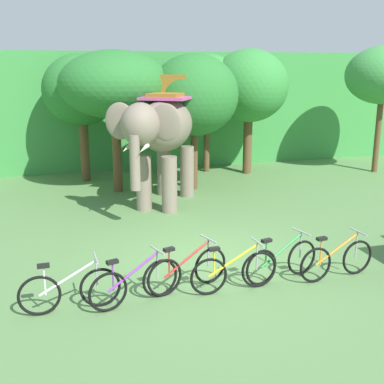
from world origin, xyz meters
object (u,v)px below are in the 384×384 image
Objects in this scene: bike_white at (70,290)px; bike_red at (188,270)px; tree_far_right at (207,91)px; bike_yellow at (234,271)px; bike_purple at (135,283)px; tree_left at (194,95)px; tree_center_right at (383,76)px; bike_orange at (337,260)px; bike_green at (282,261)px; tree_far_left at (114,85)px; tree_center at (249,86)px; elephant at (162,132)px; tree_right at (81,91)px.

bike_red is (2.13, 0.24, 0.00)m from bike_white.
bike_yellow is (-2.66, -10.11, -2.72)m from tree_far_right.
bike_purple is 1.84m from bike_yellow.
tree_far_right is 2.71× the size of bike_red.
tree_left is at bearing 66.69° from bike_purple.
bike_red is (-2.22, -7.27, -2.72)m from tree_left.
bike_yellow is at bearing -20.36° from bike_red.
bike_orange is at bearing -129.72° from tree_center_right.
tree_far_right is (1.24, 2.54, -0.00)m from tree_left.
bike_purple is at bearing -2.51° from bike_white.
bike_orange is (0.70, -7.59, -2.72)m from tree_left.
bike_green is at bearing -92.78° from tree_left.
bike_white is at bearing 177.49° from bike_purple.
tree_far_right is at bearing 70.56° from bike_red.
tree_left is 0.99× the size of tree_far_right.
bike_white and bike_orange have the same top height.
bike_green is 1.08m from bike_orange.
tree_center_right is 14.00m from bike_purple.
tree_far_left reaches higher than tree_left.
bike_orange is (2.92, -0.32, 0.00)m from bike_red.
bike_green is at bearing -99.18° from tree_far_right.
tree_left reaches higher than bike_purple.
tree_center is 11.47m from bike_purple.
tree_left is 0.93× the size of tree_center_right.
bike_red is at bearing 159.64° from bike_yellow.
bike_white is 1.09m from bike_purple.
tree_center is 2.73× the size of bike_orange.
tree_far_right is 2.61× the size of bike_yellow.
tree_far_right is 0.94× the size of tree_center_right.
tree_center_right is 2.85× the size of bike_green.
tree_right is at bearing 116.57° from elephant.
tree_right reaches higher than bike_green.
tree_far_right is 0.96× the size of tree_center.
tree_left is 2.65× the size of bike_green.
tree_far_right is at bearing 29.56° from tree_far_left.
tree_far_left reaches higher than bike_orange.
elephant is at bearing 109.95° from bike_orange.
tree_left is at bearing 79.35° from bike_yellow.
tree_right is 0.96× the size of tree_center.
tree_left is 2.40m from elephant.
bike_white is at bearing -95.38° from tree_right.
bike_orange is (-0.55, -10.13, -2.72)m from tree_far_right.
tree_center reaches higher than elephant.
tree_left reaches higher than bike_green.
bike_purple is 0.99× the size of bike_green.
bike_white is (-2.90, -5.82, -1.82)m from elephant.
tree_far_left reaches higher than bike_purple.
tree_center is at bearing 66.52° from bike_yellow.
bike_yellow is (0.80, -0.30, 0.00)m from bike_red.
tree_far_right is 10.50m from bike_orange.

